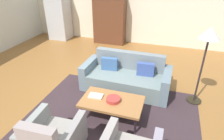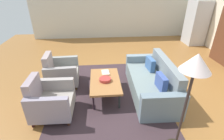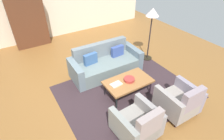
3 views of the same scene
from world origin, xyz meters
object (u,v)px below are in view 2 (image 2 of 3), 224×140
(fruit_bowl, at_px, (105,79))
(book_stack, at_px, (105,73))
(coffee_table, at_px, (105,81))
(refrigerator, at_px, (196,23))
(armchair_left, at_px, (60,73))
(armchair_right, at_px, (49,101))
(couch, at_px, (153,83))
(floor_lamp, at_px, (194,73))

(fruit_bowl, height_order, book_stack, fruit_bowl)
(coffee_table, xyz_separation_m, refrigerator, (-3.60, 4.13, 0.54))
(coffee_table, distance_m, refrigerator, 5.50)
(armchair_left, relative_size, refrigerator, 0.48)
(armchair_left, distance_m, armchair_right, 1.20)
(armchair_right, bearing_deg, refrigerator, 129.61)
(fruit_bowl, bearing_deg, couch, 91.35)
(coffee_table, distance_m, book_stack, 0.35)
(armchair_right, height_order, book_stack, armchair_right)
(refrigerator, bearing_deg, floor_lamp, -30.24)
(couch, relative_size, refrigerator, 1.15)
(refrigerator, xyz_separation_m, floor_lamp, (5.21, -3.04, 0.52))
(armchair_left, bearing_deg, armchair_right, -2.81)
(book_stack, bearing_deg, refrigerator, 128.40)
(floor_lamp, bearing_deg, armchair_left, -134.45)
(armchair_left, bearing_deg, refrigerator, 116.72)
(couch, xyz_separation_m, refrigerator, (-3.60, 2.94, 0.64))
(couch, xyz_separation_m, floor_lamp, (1.61, -0.10, 1.16))
(armchair_left, distance_m, book_stack, 1.22)
(armchair_left, xyz_separation_m, armchair_right, (1.20, -0.00, 0.00))
(refrigerator, distance_m, floor_lamp, 6.06)
(couch, xyz_separation_m, book_stack, (-0.35, -1.16, 0.15))
(fruit_bowl, bearing_deg, armchair_left, -118.26)
(coffee_table, bearing_deg, floor_lamp, 34.00)
(armchair_left, bearing_deg, coffee_table, 60.10)
(refrigerator, bearing_deg, fruit_bowl, -48.71)
(fruit_bowl, bearing_deg, armchair_right, -64.02)
(refrigerator, relative_size, floor_lamp, 1.08)
(refrigerator, bearing_deg, book_stack, -51.60)
(coffee_table, xyz_separation_m, armchair_right, (0.60, -1.17, -0.04))
(floor_lamp, bearing_deg, coffee_table, -146.00)
(coffee_table, xyz_separation_m, floor_lamp, (1.62, 1.09, 1.06))
(fruit_bowl, bearing_deg, coffee_table, 180.00)
(coffee_table, distance_m, armchair_right, 1.31)
(couch, distance_m, fruit_bowl, 1.20)
(fruit_bowl, distance_m, book_stack, 0.38)
(armchair_right, xyz_separation_m, book_stack, (-0.94, 1.19, 0.09))
(fruit_bowl, distance_m, floor_lamp, 2.17)
(coffee_table, bearing_deg, couch, 89.90)
(couch, height_order, armchair_left, armchair_left)
(fruit_bowl, xyz_separation_m, floor_lamp, (1.59, 1.09, 0.99))
(book_stack, height_order, refrigerator, refrigerator)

